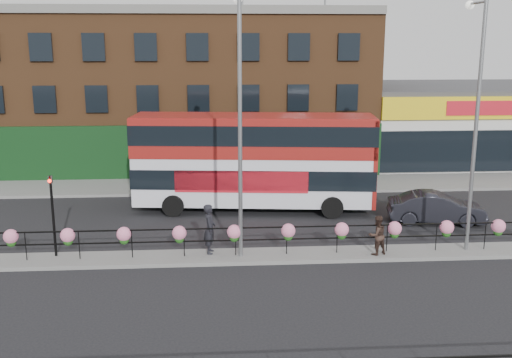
{
  "coord_description": "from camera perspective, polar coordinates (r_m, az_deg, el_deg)",
  "views": [
    {
      "loc": [
        -1.73,
        -22.16,
        8.28
      ],
      "look_at": [
        0.0,
        3.0,
        2.5
      ],
      "focal_mm": 42.0,
      "sensor_mm": 36.0,
      "label": 1
    }
  ],
  "objects": [
    {
      "name": "ground",
      "position": [
        23.72,
        0.5,
        -7.52
      ],
      "size": [
        120.0,
        120.0,
        0.0
      ],
      "primitive_type": "plane",
      "color": "black",
      "rests_on": "ground"
    },
    {
      "name": "north_pavement",
      "position": [
        35.18,
        -1.01,
        -0.58
      ],
      "size": [
        60.0,
        4.0,
        0.15
      ],
      "primitive_type": "cube",
      "color": "slate",
      "rests_on": "ground"
    },
    {
      "name": "median",
      "position": [
        23.7,
        0.5,
        -7.35
      ],
      "size": [
        60.0,
        1.6,
        0.15
      ],
      "primitive_type": "cube",
      "color": "slate",
      "rests_on": "ground"
    },
    {
      "name": "brick_building",
      "position": [
        42.3,
        -7.08,
        8.54
      ],
      "size": [
        25.0,
        12.21,
        10.3
      ],
      "color": "brown",
      "rests_on": "ground"
    },
    {
      "name": "supermarket",
      "position": [
        45.99,
        18.86,
        5.19
      ],
      "size": [
        15.0,
        12.25,
        5.3
      ],
      "color": "silver",
      "rests_on": "ground"
    },
    {
      "name": "median_railing",
      "position": [
        23.38,
        0.51,
        -5.12
      ],
      "size": [
        30.04,
        0.56,
        1.23
      ],
      "color": "black",
      "rests_on": "median"
    },
    {
      "name": "double_decker_bus",
      "position": [
        29.64,
        -0.15,
        2.54
      ],
      "size": [
        12.08,
        4.03,
        4.79
      ],
      "color": "silver",
      "rests_on": "ground"
    },
    {
      "name": "car",
      "position": [
        29.19,
        16.81,
        -2.65
      ],
      "size": [
        3.01,
        4.92,
        1.45
      ],
      "primitive_type": "imported",
      "rotation": [
        0.0,
        0.0,
        1.4
      ],
      "color": "black",
      "rests_on": "ground"
    },
    {
      "name": "pedestrian_a",
      "position": [
        23.6,
        -4.43,
        -4.75
      ],
      "size": [
        0.77,
        0.55,
        1.98
      ],
      "primitive_type": "imported",
      "rotation": [
        0.0,
        0.0,
        1.52
      ],
      "color": "black",
      "rests_on": "median"
    },
    {
      "name": "pedestrian_b",
      "position": [
        23.89,
        11.46,
        -5.26
      ],
      "size": [
        1.14,
        1.08,
        1.57
      ],
      "primitive_type": "imported",
      "rotation": [
        0.0,
        0.0,
        3.48
      ],
      "color": "#33231C",
      "rests_on": "median"
    },
    {
      "name": "lamp_column_west",
      "position": [
        22.49,
        -1.58,
        7.12
      ],
      "size": [
        0.36,
        1.74,
        9.89
      ],
      "color": "gray",
      "rests_on": "median"
    },
    {
      "name": "lamp_column_east",
      "position": [
        24.66,
        20.13,
        6.6
      ],
      "size": [
        0.35,
        1.7,
        9.71
      ],
      "color": "gray",
      "rests_on": "median"
    },
    {
      "name": "traffic_light_median",
      "position": [
        24.12,
        -18.88,
        -1.74
      ],
      "size": [
        0.15,
        0.28,
        3.65
      ],
      "color": "black",
      "rests_on": "median"
    }
  ]
}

